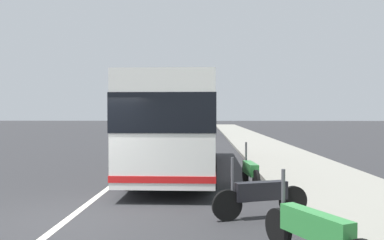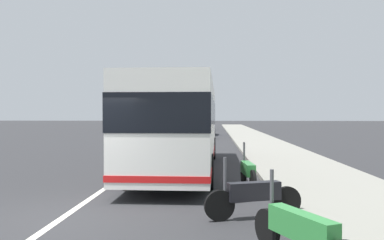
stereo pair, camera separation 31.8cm
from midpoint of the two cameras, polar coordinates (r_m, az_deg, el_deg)
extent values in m
plane|color=#2D2D30|center=(8.50, -18.74, -13.58)|extent=(220.00, 220.00, 0.00)
cube|color=gray|center=(18.15, 12.92, -5.59)|extent=(110.00, 3.60, 0.14)
cube|color=silver|center=(18.06, -7.43, -5.82)|extent=(110.00, 0.16, 0.01)
cube|color=silver|center=(14.76, -2.32, -0.45)|extent=(11.44, 2.61, 2.83)
cube|color=black|center=(14.75, -2.32, 1.01)|extent=(11.48, 2.65, 0.95)
cube|color=red|center=(14.83, -2.32, -4.97)|extent=(11.47, 2.64, 0.16)
cylinder|color=black|center=(18.58, -4.85, -4.09)|extent=(1.00, 0.31, 1.00)
cylinder|color=black|center=(18.42, 2.19, -4.13)|extent=(1.00, 0.31, 1.00)
cylinder|color=black|center=(11.42, -9.64, -7.25)|extent=(1.00, 0.31, 1.00)
cylinder|color=black|center=(11.17, 1.93, -7.42)|extent=(1.00, 0.31, 1.00)
cylinder|color=black|center=(6.63, 10.96, -14.99)|extent=(0.58, 0.34, 0.61)
cube|color=#338C3F|center=(5.91, 15.84, -14.47)|extent=(1.25, 0.77, 0.38)
cylinder|color=#4C4C51|center=(6.39, 11.64, -10.07)|extent=(0.06, 0.06, 0.70)
cylinder|color=black|center=(7.96, 3.94, -12.22)|extent=(0.27, 0.61, 0.62)
cylinder|color=black|center=(8.56, 13.35, -11.31)|extent=(0.27, 0.61, 0.62)
cube|color=black|center=(8.19, 8.83, -10.08)|extent=(0.57, 1.12, 0.36)
cylinder|color=#4C4C51|center=(7.89, 4.70, -7.91)|extent=(0.06, 0.06, 0.70)
cylinder|color=black|center=(12.11, 6.96, -7.64)|extent=(0.64, 0.14, 0.64)
cylinder|color=black|center=(10.65, 8.42, -8.83)|extent=(0.64, 0.14, 0.64)
cube|color=#338C3F|center=(11.34, 7.64, -6.95)|extent=(1.15, 0.34, 0.33)
cylinder|color=#4C4C51|center=(11.92, 7.06, -4.87)|extent=(0.06, 0.06, 0.70)
cube|color=navy|center=(39.42, 1.00, -1.32)|extent=(4.54, 1.82, 0.80)
cube|color=black|center=(39.47, 1.01, -0.36)|extent=(2.35, 1.64, 0.51)
cylinder|color=black|center=(40.95, -0.03, -1.60)|extent=(0.64, 0.23, 0.64)
cylinder|color=black|center=(40.90, 2.18, -1.61)|extent=(0.64, 0.23, 0.64)
cylinder|color=black|center=(37.98, -0.27, -1.80)|extent=(0.64, 0.23, 0.64)
cylinder|color=black|center=(37.93, 2.12, -1.80)|extent=(0.64, 0.23, 0.64)
cube|color=gray|center=(34.09, 0.17, -1.64)|extent=(4.36, 1.87, 0.84)
cube|color=black|center=(34.10, 0.17, -0.51)|extent=(2.37, 1.68, 0.49)
cylinder|color=black|center=(35.54, -1.11, -1.99)|extent=(0.65, 0.24, 0.64)
cylinder|color=black|center=(35.53, 1.47, -1.99)|extent=(0.65, 0.24, 0.64)
cylinder|color=black|center=(32.69, -1.24, -2.24)|extent=(0.65, 0.24, 0.64)
cylinder|color=black|center=(32.69, 1.56, -2.24)|extent=(0.65, 0.24, 0.64)
cube|color=navy|center=(49.80, 0.67, -0.89)|extent=(4.50, 1.80, 0.74)
cube|color=black|center=(49.55, 0.67, -0.20)|extent=(2.24, 1.65, 0.46)
cylinder|color=black|center=(51.31, -0.21, -1.09)|extent=(0.64, 0.22, 0.64)
cylinder|color=black|center=(51.28, 1.61, -1.09)|extent=(0.64, 0.22, 0.64)
cylinder|color=black|center=(48.35, -0.33, -1.22)|extent=(0.64, 0.22, 0.64)
cylinder|color=black|center=(48.32, 1.60, -1.22)|extent=(0.64, 0.22, 0.64)
camera|label=1|loc=(0.16, -90.62, -0.01)|focal=36.93mm
camera|label=2|loc=(0.16, 89.38, 0.01)|focal=36.93mm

